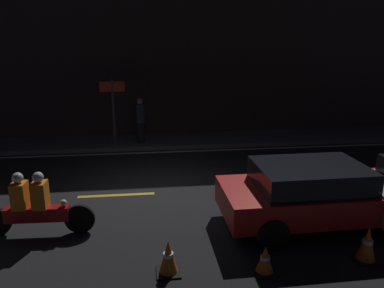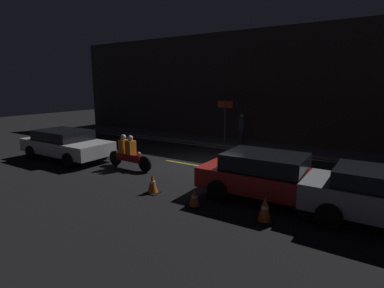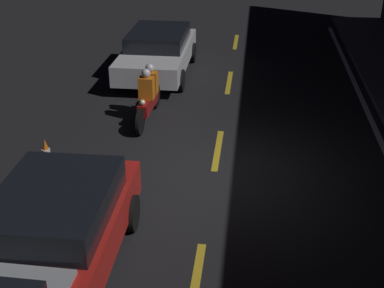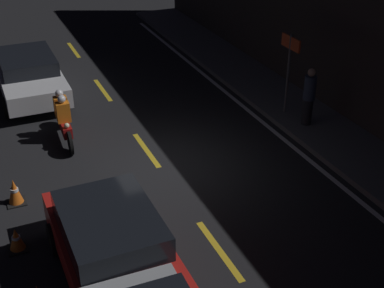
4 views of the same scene
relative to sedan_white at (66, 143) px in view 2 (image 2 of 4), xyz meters
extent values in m
plane|color=black|center=(6.06, 2.25, -0.73)|extent=(56.00, 56.00, 0.00)
cube|color=#4C4C4F|center=(6.06, 7.25, -0.65)|extent=(28.00, 2.02, 0.15)
cube|color=#2D2826|center=(6.06, 8.41, 2.48)|extent=(28.00, 0.30, 6.42)
cube|color=gold|center=(-3.94, 2.25, -0.73)|extent=(2.00, 0.14, 0.01)
cube|color=gold|center=(0.56, 2.25, -0.73)|extent=(2.00, 0.14, 0.01)
cube|color=gold|center=(5.06, 2.25, -0.73)|extent=(2.00, 0.14, 0.01)
cube|color=gold|center=(9.56, 2.25, -0.73)|extent=(2.00, 0.14, 0.01)
cube|color=silver|center=(6.06, 5.99, -0.73)|extent=(25.20, 0.14, 0.01)
cube|color=silver|center=(0.06, 0.00, -0.12)|extent=(4.47, 1.90, 0.58)
cube|color=black|center=(-0.16, 0.00, 0.39)|extent=(2.46, 1.70, 0.44)
cube|color=red|center=(-2.14, 0.62, 0.02)|extent=(0.06, 0.20, 0.10)
cube|color=red|center=(-2.14, -0.60, 0.02)|extent=(0.06, 0.20, 0.10)
cylinder|color=black|center=(1.44, 0.91, -0.41)|extent=(0.64, 0.18, 0.64)
cylinder|color=black|center=(1.44, -0.92, -0.41)|extent=(0.64, 0.18, 0.64)
cylinder|color=black|center=(-1.32, 0.92, -0.41)|extent=(0.64, 0.18, 0.64)
cylinder|color=black|center=(-1.33, -0.91, -0.41)|extent=(0.64, 0.18, 0.64)
cube|color=red|center=(9.56, 0.12, -0.11)|extent=(4.20, 1.88, 0.59)
cube|color=black|center=(9.35, 0.11, 0.42)|extent=(2.32, 1.67, 0.48)
cube|color=red|center=(7.49, 0.69, 0.03)|extent=(0.06, 0.20, 0.10)
cube|color=red|center=(7.51, -0.50, 0.03)|extent=(0.06, 0.20, 0.10)
cylinder|color=black|center=(10.84, 1.03, -0.41)|extent=(0.64, 0.19, 0.64)
cylinder|color=black|center=(10.86, -0.76, -0.41)|extent=(0.64, 0.19, 0.64)
cylinder|color=black|center=(8.25, 1.00, -0.41)|extent=(0.64, 0.19, 0.64)
cylinder|color=black|center=(8.27, -0.79, -0.41)|extent=(0.64, 0.19, 0.64)
cube|color=red|center=(10.58, 0.53, 0.08)|extent=(0.06, 0.20, 0.10)
cube|color=red|center=(10.56, -0.59, 0.08)|extent=(0.06, 0.20, 0.10)
cylinder|color=black|center=(11.32, 0.80, -0.41)|extent=(0.63, 0.19, 0.63)
cylinder|color=black|center=(11.29, -0.88, -0.41)|extent=(0.63, 0.19, 0.63)
cylinder|color=black|center=(4.45, 0.36, -0.41)|extent=(0.63, 0.10, 0.63)
cylinder|color=black|center=(2.74, 0.42, -0.41)|extent=(0.64, 0.12, 0.63)
cube|color=maroon|center=(3.59, 0.39, -0.26)|extent=(1.32, 0.29, 0.30)
sphere|color=#F2EABF|center=(4.15, 0.37, -0.03)|extent=(0.14, 0.14, 0.14)
cube|color=orange|center=(3.69, 0.39, 0.16)|extent=(0.29, 0.37, 0.55)
sphere|color=silver|center=(3.69, 0.39, 0.55)|extent=(0.22, 0.22, 0.22)
cube|color=orange|center=(3.29, 0.40, 0.16)|extent=(0.29, 0.37, 0.55)
sphere|color=silver|center=(3.29, 0.40, 0.55)|extent=(0.22, 0.22, 0.22)
cube|color=black|center=(6.22, -1.29, -0.71)|extent=(0.43, 0.43, 0.03)
cone|color=orange|center=(6.22, -1.29, -0.40)|extent=(0.33, 0.33, 0.59)
cylinder|color=white|center=(6.22, -1.29, -0.37)|extent=(0.18, 0.18, 0.07)
cube|color=black|center=(7.90, -1.48, -0.71)|extent=(0.40, 0.40, 0.03)
cone|color=orange|center=(7.90, -1.48, -0.46)|extent=(0.31, 0.31, 0.47)
cylinder|color=white|center=(7.90, -1.48, -0.44)|extent=(0.17, 0.17, 0.06)
cube|color=black|center=(9.89, -1.34, -0.71)|extent=(0.44, 0.44, 0.03)
cone|color=orange|center=(9.89, -1.34, -0.38)|extent=(0.34, 0.34, 0.64)
cylinder|color=white|center=(9.89, -1.34, -0.35)|extent=(0.19, 0.19, 0.08)
cylinder|color=black|center=(5.68, 6.93, -0.19)|extent=(0.28, 0.28, 0.78)
cylinder|color=#2D384C|center=(5.68, 6.93, 0.54)|extent=(0.34, 0.34, 0.69)
sphere|color=tan|center=(5.68, 6.93, 1.00)|extent=(0.22, 0.22, 0.22)
cylinder|color=#4C4C51|center=(4.70, 6.82, 0.62)|extent=(0.08, 0.08, 2.40)
cube|color=red|center=(4.70, 6.82, 1.57)|extent=(0.90, 0.05, 0.36)
camera|label=1|loc=(5.93, -7.03, 3.25)|focal=35.00mm
camera|label=2|loc=(12.12, -8.22, 2.64)|focal=28.00mm
camera|label=3|loc=(15.77, 2.94, 4.74)|focal=50.00mm
camera|label=4|loc=(17.09, -1.60, 6.36)|focal=50.00mm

